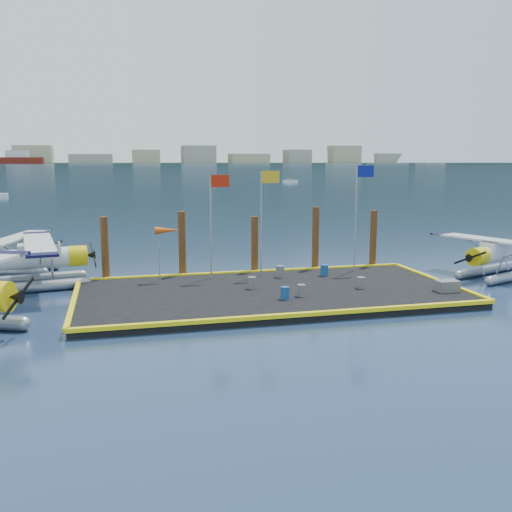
{
  "coord_description": "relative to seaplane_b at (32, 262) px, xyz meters",
  "views": [
    {
      "loc": [
        -7.88,
        -28.56,
        7.32
      ],
      "look_at": [
        -0.26,
        2.0,
        1.92
      ],
      "focal_mm": 40.0,
      "sensor_mm": 36.0,
      "label": 1
    }
  ],
  "objects": [
    {
      "name": "far_backdrop",
      "position": [
        252.43,
        1732.12,
        7.92
      ],
      "size": [
        3050.0,
        2050.0,
        810.0
      ],
      "color": "black",
      "rests_on": "ground"
    },
    {
      "name": "drum_0",
      "position": [
        11.67,
        -4.86,
        -0.81
      ],
      "size": [
        0.46,
        0.46,
        0.64
      ],
      "primitive_type": "cylinder",
      "color": "#5B5B60",
      "rests_on": "dock"
    },
    {
      "name": "piling_4",
      "position": [
        21.02,
        -0.0,
        0.47
      ],
      "size": [
        0.44,
        0.44,
        4.0
      ],
      "primitive_type": "cylinder",
      "color": "#482814",
      "rests_on": "ground"
    },
    {
      "name": "crate",
      "position": [
        21.52,
        -7.94,
        -0.84
      ],
      "size": [
        1.17,
        0.78,
        0.58
      ],
      "primitive_type": "cube",
      "color": "#5B5B60",
      "rests_on": "dock"
    },
    {
      "name": "seaplane_c",
      "position": [
        -1.93,
        5.03,
        -0.18
      ],
      "size": [
        8.13,
        8.76,
        3.12
      ],
      "rotation": [
        0.0,
        0.0,
        -1.84
      ],
      "color": "gray",
      "rests_on": "ground"
    },
    {
      "name": "seaplane_b",
      "position": [
        0.0,
        0.0,
        0.0
      ],
      "size": [
        9.07,
        9.96,
        3.52
      ],
      "rotation": [
        0.0,
        0.0,
        -1.42
      ],
      "color": "gray",
      "rests_on": "ground"
    },
    {
      "name": "drum_3",
      "position": [
        13.71,
        -7.13,
        -0.83
      ],
      "size": [
        0.43,
        0.43,
        0.61
      ],
      "primitive_type": "cylinder",
      "color": "#5B5B60",
      "rests_on": "dock"
    },
    {
      "name": "seaplane_d",
      "position": [
        27.66,
        -3.97,
        -0.14
      ],
      "size": [
        8.37,
        8.88,
        3.21
      ],
      "rotation": [
        0.0,
        0.0,
        1.93
      ],
      "color": "gray",
      "rests_on": "ground"
    },
    {
      "name": "ground",
      "position": [
        12.52,
        -5.4,
        -1.53
      ],
      "size": [
        4000.0,
        4000.0,
        0.0
      ],
      "primitive_type": "plane",
      "color": "#182949",
      "rests_on": "ground"
    },
    {
      "name": "drum_1",
      "position": [
        12.73,
        -7.51,
        -0.82
      ],
      "size": [
        0.45,
        0.45,
        0.63
      ],
      "primitive_type": "cylinder",
      "color": "navy",
      "rests_on": "dock"
    },
    {
      "name": "piling_3",
      "position": [
        17.02,
        -0.0,
        0.62
      ],
      "size": [
        0.44,
        0.44,
        4.3
      ],
      "primitive_type": "cylinder",
      "color": "#482814",
      "rests_on": "ground"
    },
    {
      "name": "flagpole_blue",
      "position": [
        19.22,
        -1.6,
        3.15
      ],
      "size": [
        1.14,
        0.08,
        6.5
      ],
      "color": "#919199",
      "rests_on": "dock"
    },
    {
      "name": "drum_5",
      "position": [
        13.99,
        -2.33,
        -0.79
      ],
      "size": [
        0.48,
        0.48,
        0.68
      ],
      "primitive_type": "cylinder",
      "color": "#5B5B60",
      "rests_on": "dock"
    },
    {
      "name": "dock",
      "position": [
        12.52,
        -5.4,
        -1.33
      ],
      "size": [
        20.0,
        10.0,
        0.4
      ],
      "primitive_type": "cube",
      "color": "black",
      "rests_on": "ground"
    },
    {
      "name": "piling_2",
      "position": [
        13.02,
        -0.0,
        0.37
      ],
      "size": [
        0.44,
        0.44,
        3.8
      ],
      "primitive_type": "cylinder",
      "color": "#482814",
      "rests_on": "ground"
    },
    {
      "name": "drum_4",
      "position": [
        16.68,
        -2.57,
        -0.8
      ],
      "size": [
        0.47,
        0.47,
        0.66
      ],
      "primitive_type": "cylinder",
      "color": "navy",
      "rests_on": "dock"
    },
    {
      "name": "flagpole_yellow",
      "position": [
        13.23,
        -1.6,
        2.98
      ],
      "size": [
        1.14,
        0.08,
        6.2
      ],
      "color": "#919199",
      "rests_on": "dock"
    },
    {
      "name": "dock_bumpers",
      "position": [
        12.52,
        -5.4,
        -1.04
      ],
      "size": [
        20.25,
        10.25,
        0.18
      ],
      "primitive_type": null,
      "color": "yellow",
      "rests_on": "dock"
    },
    {
      "name": "windsock",
      "position": [
        7.5,
        -1.6,
        1.69
      ],
      "size": [
        1.4,
        0.44,
        3.12
      ],
      "color": "#919199",
      "rests_on": "dock"
    },
    {
      "name": "piling_0",
      "position": [
        4.02,
        -0.0,
        0.47
      ],
      "size": [
        0.44,
        0.44,
        4.0
      ],
      "primitive_type": "cylinder",
      "color": "#482814",
      "rests_on": "ground"
    },
    {
      "name": "piling_1",
      "position": [
        8.52,
        -0.0,
        0.57
      ],
      "size": [
        0.44,
        0.44,
        4.2
      ],
      "primitive_type": "cylinder",
      "color": "#482814",
      "rests_on": "ground"
    },
    {
      "name": "drum_2",
      "position": [
        17.41,
        -6.2,
        -0.83
      ],
      "size": [
        0.44,
        0.44,
        0.62
      ],
      "primitive_type": "cylinder",
      "color": "#5B5B60",
      "rests_on": "dock"
    },
    {
      "name": "flagpole_red",
      "position": [
        10.23,
        -1.6,
        2.86
      ],
      "size": [
        1.14,
        0.08,
        6.0
      ],
      "color": "#919199",
      "rests_on": "dock"
    }
  ]
}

